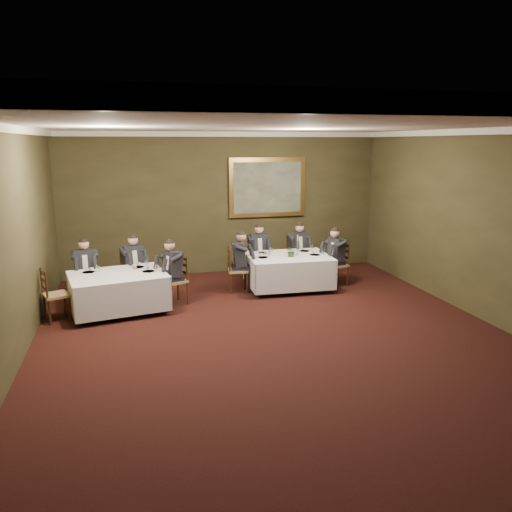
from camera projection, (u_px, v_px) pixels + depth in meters
name	position (u px, v px, depth m)	size (l,w,h in m)	color
ground	(282.00, 346.00, 8.16)	(10.00, 10.00, 0.00)	black
ceiling	(285.00, 125.00, 7.38)	(8.00, 10.00, 0.10)	silver
back_wall	(224.00, 203.00, 12.49)	(8.00, 0.10, 3.50)	#322E19
left_wall	(4.00, 255.00, 6.81)	(0.10, 10.00, 3.50)	#322E19
right_wall	(501.00, 230.00, 8.72)	(0.10, 10.00, 3.50)	#322E19
crown_molding	(285.00, 129.00, 7.39)	(8.00, 10.00, 0.12)	white
table_main	(288.00, 269.00, 11.27)	(1.89, 1.47, 0.67)	black
table_second	(118.00, 289.00, 9.71)	(2.03, 1.69, 0.67)	black
chair_main_backleft	(258.00, 267.00, 12.11)	(0.47, 0.46, 1.00)	olive
diner_main_backleft	(258.00, 258.00, 12.05)	(0.44, 0.51, 1.35)	black
chair_main_backright	(297.00, 265.00, 12.31)	(0.51, 0.50, 1.00)	olive
diner_main_backright	(297.00, 256.00, 12.25)	(0.49, 0.55, 1.35)	black
chair_main_endleft	(237.00, 279.00, 11.07)	(0.47, 0.49, 1.00)	olive
diner_main_endleft	(238.00, 269.00, 11.02)	(0.52, 0.45, 1.35)	black
chair_main_endright	(337.00, 273.00, 11.55)	(0.51, 0.52, 1.00)	olive
diner_main_endright	(337.00, 264.00, 11.50)	(0.56, 0.49, 1.35)	black
chair_sec_backleft	(87.00, 288.00, 10.36)	(0.48, 0.47, 1.00)	olive
diner_sec_backleft	(86.00, 278.00, 10.30)	(0.45, 0.52, 1.35)	black
chair_sec_backright	(134.00, 283.00, 10.76)	(0.56, 0.55, 1.00)	olive
diner_sec_backright	(133.00, 273.00, 10.70)	(0.55, 0.59, 1.35)	black
chair_sec_endright	(175.00, 290.00, 10.22)	(0.56, 0.57, 1.00)	olive
diner_sec_endright	(174.00, 280.00, 10.16)	(0.60, 0.56, 1.35)	black
chair_sec_endleft	(56.00, 306.00, 9.27)	(0.55, 0.56, 1.00)	olive
centerpiece	(291.00, 251.00, 11.06)	(0.25, 0.21, 0.27)	#2D5926
candlestick	(297.00, 247.00, 11.27)	(0.07, 0.07, 0.47)	#B39436
place_setting_table_main	(265.00, 251.00, 11.50)	(0.33, 0.31, 0.14)	white
place_setting_table_second	(91.00, 270.00, 9.80)	(0.33, 0.31, 0.14)	white
painting	(267.00, 187.00, 12.61)	(1.97, 0.09, 1.49)	gold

